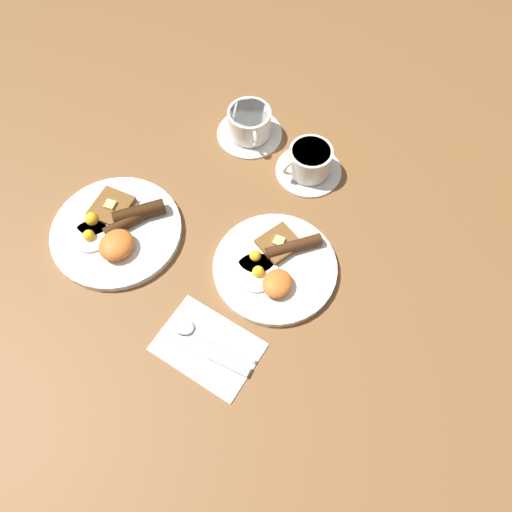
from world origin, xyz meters
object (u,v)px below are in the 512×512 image
Objects in this scene: breakfast_plate_near at (275,266)px; teacup_near at (309,163)px; spoon at (191,330)px; teacup_far at (250,125)px; knife at (209,354)px; breakfast_plate_far at (117,230)px.

teacup_near is at bearing 12.40° from breakfast_plate_near.
spoon is (-0.19, 0.07, -0.00)m from breakfast_plate_near.
knife is at bearing -157.22° from teacup_far.
breakfast_plate_far is 1.53× the size of spoon.
knife is at bearing -175.18° from teacup_near.
teacup_near is 0.43m from spoon.
breakfast_plate_far is 1.83× the size of teacup_near.
spoon is (-0.43, 0.01, -0.02)m from teacup_near.
teacup_near reaches higher than breakfast_plate_far.
spoon is at bearing -112.13° from breakfast_plate_far.
breakfast_plate_far is 0.42m from teacup_near.
teacup_far is (0.36, -0.09, 0.02)m from breakfast_plate_far.
breakfast_plate_near is at bearing -113.56° from spoon.
breakfast_plate_near is at bearing -74.17° from breakfast_plate_far.
teacup_far is 0.87× the size of spoon.
knife is (-0.47, -0.20, -0.02)m from teacup_far.
spoon reaches higher than knife.
breakfast_plate_near is 0.20m from spoon.
teacup_near reaches higher than knife.
teacup_near is 0.97× the size of teacup_far.
breakfast_plate_near is 0.21m from knife.
teacup_near is at bearing -95.49° from spoon.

